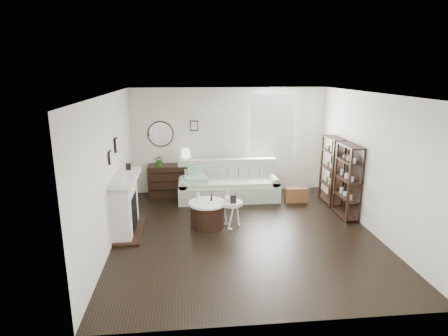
{
  "coord_description": "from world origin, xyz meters",
  "views": [
    {
      "loc": [
        -1.09,
        -6.75,
        3.11
      ],
      "look_at": [
        -0.33,
        0.8,
        1.13
      ],
      "focal_mm": 30.0,
      "sensor_mm": 36.0,
      "label": 1
    }
  ],
  "objects": [
    {
      "name": "dresser",
      "position": [
        -1.48,
        2.47,
        0.4
      ],
      "size": [
        1.2,
        0.51,
        0.8
      ],
      "color": "black",
      "rests_on": "ground"
    },
    {
      "name": "table_lamp",
      "position": [
        -1.13,
        2.47,
        1.0
      ],
      "size": [
        0.32,
        0.32,
        0.41
      ],
      "primitive_type": null,
      "rotation": [
        0.0,
        0.0,
        0.29
      ],
      "color": "#EEE2C9",
      "rests_on": "dresser"
    },
    {
      "name": "card_frame_drum",
      "position": [
        -0.76,
        0.21,
        0.62
      ],
      "size": [
        0.15,
        0.09,
        0.19
      ],
      "primitive_type": "cube",
      "rotation": [
        -0.21,
        0.0,
        0.24
      ],
      "color": "white",
      "rests_on": "drum_table"
    },
    {
      "name": "suitcase",
      "position": [
        1.52,
        1.64,
        0.18
      ],
      "size": [
        0.54,
        0.19,
        0.36
      ],
      "primitive_type": "cube",
      "rotation": [
        0.0,
        0.0,
        -0.02
      ],
      "color": "brown",
      "rests_on": "ground"
    },
    {
      "name": "room",
      "position": [
        0.73,
        2.7,
        1.6
      ],
      "size": [
        5.5,
        5.5,
        5.5
      ],
      "color": "black",
      "rests_on": "ground"
    },
    {
      "name": "shelf_unit_far",
      "position": [
        2.33,
        1.55,
        0.8
      ],
      "size": [
        0.3,
        0.8,
        1.6
      ],
      "color": "black",
      "rests_on": "ground"
    },
    {
      "name": "bottle_drum",
      "position": [
        -0.9,
        0.31,
        0.66
      ],
      "size": [
        0.06,
        0.06,
        0.28
      ],
      "primitive_type": "cylinder",
      "color": "silver",
      "rests_on": "drum_table"
    },
    {
      "name": "potted_plant",
      "position": [
        -1.78,
        2.42,
        0.94
      ],
      "size": [
        0.3,
        0.27,
        0.29
      ],
      "primitive_type": "imported",
      "rotation": [
        0.0,
        0.0,
        -0.18
      ],
      "color": "#225D1A",
      "rests_on": "dresser"
    },
    {
      "name": "pedestal_table",
      "position": [
        -0.23,
        0.31,
        0.51
      ],
      "size": [
        0.46,
        0.46,
        0.55
      ],
      "rotation": [
        0.0,
        0.0,
        -0.17
      ],
      "color": "white",
      "rests_on": "ground"
    },
    {
      "name": "eiffel_ped",
      "position": [
        -0.14,
        0.34,
        0.63
      ],
      "size": [
        0.11,
        0.11,
        0.16
      ],
      "primitive_type": null,
      "rotation": [
        0.0,
        0.0,
        0.17
      ],
      "color": "black",
      "rests_on": "pedestal_table"
    },
    {
      "name": "fireplace",
      "position": [
        -2.32,
        0.3,
        0.54
      ],
      "size": [
        0.5,
        1.4,
        1.84
      ],
      "color": "silver",
      "rests_on": "ground"
    },
    {
      "name": "sofa",
      "position": [
        -0.1,
        2.08,
        0.32
      ],
      "size": [
        2.46,
        0.85,
        0.95
      ],
      "color": "#AFB8A4",
      "rests_on": "ground"
    },
    {
      "name": "quilt",
      "position": [
        -0.91,
        1.95,
        0.56
      ],
      "size": [
        0.59,
        0.5,
        0.14
      ],
      "primitive_type": "cube",
      "rotation": [
        0.0,
        0.0,
        0.09
      ],
      "color": "#248760",
      "rests_on": "sofa"
    },
    {
      "name": "eiffel_drum",
      "position": [
        -0.63,
        0.45,
        0.63
      ],
      "size": [
        0.12,
        0.12,
        0.21
      ],
      "primitive_type": null,
      "rotation": [
        0.0,
        0.0,
        -0.02
      ],
      "color": "black",
      "rests_on": "drum_table"
    },
    {
      "name": "drum_table",
      "position": [
        -0.71,
        0.4,
        0.27
      ],
      "size": [
        0.76,
        0.76,
        0.53
      ],
      "rotation": [
        0.0,
        0.0,
        -0.22
      ],
      "color": "black",
      "rests_on": "ground"
    },
    {
      "name": "card_frame_ped",
      "position": [
        -0.21,
        0.19,
        0.64
      ],
      "size": [
        0.13,
        0.06,
        0.16
      ],
      "primitive_type": "cube",
      "rotation": [
        -0.21,
        0.0,
        -0.07
      ],
      "color": "black",
      "rests_on": "pedestal_table"
    },
    {
      "name": "flask_ped",
      "position": [
        -0.31,
        0.33,
        0.67
      ],
      "size": [
        0.13,
        0.13,
        0.24
      ],
      "primitive_type": null,
      "color": "silver",
      "rests_on": "pedestal_table"
    },
    {
      "name": "shelf_unit_near",
      "position": [
        2.33,
        0.65,
        0.8
      ],
      "size": [
        0.3,
        0.8,
        1.6
      ],
      "color": "black",
      "rests_on": "ground"
    }
  ]
}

